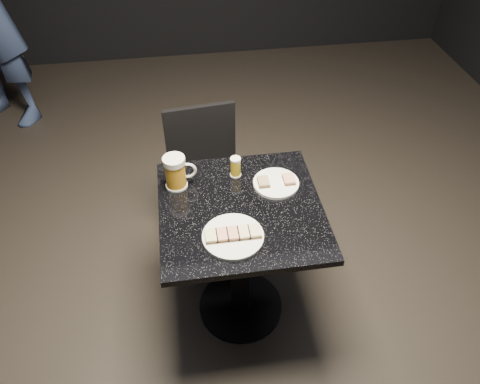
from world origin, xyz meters
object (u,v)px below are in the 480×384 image
(beer_mug, at_px, (176,172))
(plate_large, at_px, (233,236))
(beer_tumbler, at_px, (236,167))
(plate_small, at_px, (276,183))
(table, at_px, (241,244))
(chair, at_px, (206,174))

(beer_mug, bearing_deg, plate_large, -59.63)
(beer_mug, relative_size, beer_tumbler, 1.61)
(plate_small, height_order, beer_tumbler, beer_tumbler)
(plate_large, xyz_separation_m, table, (0.06, 0.17, -0.25))
(beer_mug, height_order, beer_tumbler, beer_mug)
(plate_small, distance_m, beer_tumbler, 0.20)
(plate_large, relative_size, chair, 0.29)
(plate_large, relative_size, beer_mug, 1.57)
(plate_small, bearing_deg, beer_tumbler, 151.70)
(plate_small, bearing_deg, table, -145.88)
(plate_large, distance_m, table, 0.31)
(plate_large, height_order, chair, chair)
(beer_mug, relative_size, chair, 0.18)
(plate_small, relative_size, chair, 0.24)
(beer_mug, xyz_separation_m, beer_tumbler, (0.27, 0.03, -0.03))
(table, bearing_deg, beer_tumbler, 87.68)
(plate_small, xyz_separation_m, chair, (-0.29, 0.42, -0.26))
(plate_large, xyz_separation_m, beer_tumbler, (0.07, 0.38, 0.04))
(table, relative_size, chair, 0.87)
(chair, bearing_deg, table, -78.55)
(beer_mug, bearing_deg, beer_tumbler, 7.08)
(table, distance_m, chair, 0.55)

